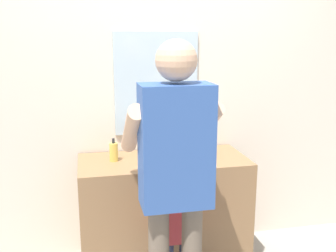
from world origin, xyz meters
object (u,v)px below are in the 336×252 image
adult_parent (175,164)px  soap_bottle (114,152)px  toothbrush_cup (206,150)px  child_toddler (176,223)px

adult_parent → soap_bottle: bearing=112.5°
soap_bottle → adult_parent: adult_parent is taller
toothbrush_cup → soap_bottle: (-0.67, 0.05, 0.01)m
child_toddler → adult_parent: bearing=-105.4°
soap_bottle → child_toddler: size_ratio=0.19×
child_toddler → adult_parent: size_ratio=0.52×
soap_bottle → child_toddler: 0.67m
child_toddler → soap_bottle: bearing=129.1°
toothbrush_cup → soap_bottle: bearing=175.5°
soap_bottle → child_toddler: bearing=-50.9°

